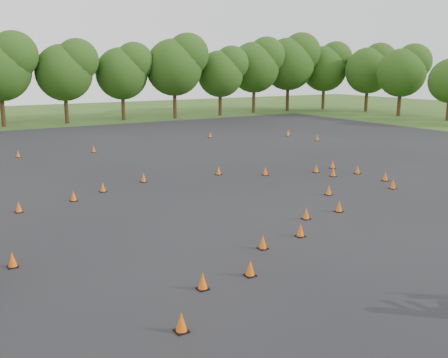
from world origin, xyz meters
name	(u,v)px	position (x,y,z in m)	size (l,w,h in m)	color
ground	(282,232)	(0.00, 0.00, 0.00)	(140.00, 140.00, 0.00)	#2D5119
asphalt_pad	(201,196)	(0.00, 6.00, 0.01)	(62.00, 62.00, 0.00)	black
treeline	(79,80)	(2.85, 35.33, 4.62)	(87.01, 32.23, 10.84)	#244313
traffic_cones	(208,194)	(0.00, 5.39, 0.23)	(36.32, 33.30, 0.45)	#E95909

